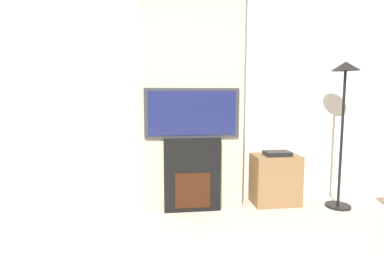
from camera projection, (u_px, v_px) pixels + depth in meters
The scene contains 6 objects.
wall_back at pixel (189, 90), 3.54m from camera, with size 6.00×0.06×2.70m.
chimney_breast at pixel (190, 89), 3.37m from camera, with size 1.16×0.29×2.70m.
fireplace at pixel (192, 174), 3.33m from camera, with size 0.63×0.15×0.82m.
television at pixel (192, 113), 3.25m from camera, with size 1.03×0.07×0.54m.
floor_lamp at pixel (344, 97), 3.32m from camera, with size 0.30×0.30×1.65m.
media_stand at pixel (275, 179), 3.54m from camera, with size 0.54×0.35×0.64m.
Camera 1 is at (-0.39, -1.52, 1.29)m, focal length 28.00 mm.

